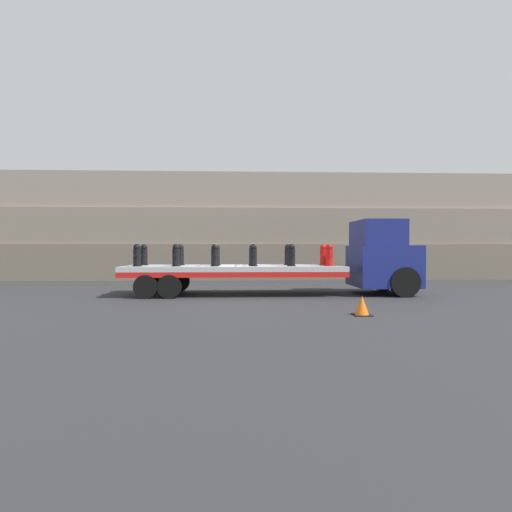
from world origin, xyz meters
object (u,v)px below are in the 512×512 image
object	(u,v)px
fire_hydrant_black_near_1	(176,255)
traffic_cone	(362,306)
fire_hydrant_black_far_1	(180,255)
fire_hydrant_black_far_3	(252,255)
fire_hydrant_black_far_2	(217,255)
fire_hydrant_black_near_4	(291,255)
fire_hydrant_black_near_2	(215,255)
fire_hydrant_red_far_5	(323,255)
flatbed_trailer	(222,271)
fire_hydrant_black_near_3	(253,255)
truck_cab	(384,258)
fire_hydrant_black_near_0	(137,255)
fire_hydrant_black_far_4	(288,255)
fire_hydrant_black_far_0	(144,255)
fire_hydrant_red_near_5	(329,255)

from	to	relation	value
fire_hydrant_black_near_1	traffic_cone	distance (m)	7.48
fire_hydrant_black_far_1	fire_hydrant_black_far_3	distance (m)	2.95
fire_hydrant_black_far_2	fire_hydrant_black_near_4	distance (m)	3.16
fire_hydrant_black_far_3	fire_hydrant_black_near_2	bearing A→B (deg)	-143.16
fire_hydrant_black_near_2	fire_hydrant_black_near_4	size ratio (longest dim) A/B	1.00
fire_hydrant_black_near_1	fire_hydrant_red_far_5	xyz separation A→B (m)	(5.91, 1.11, 0.00)
fire_hydrant_black_near_4	traffic_cone	world-z (taller)	fire_hydrant_black_near_4
flatbed_trailer	fire_hydrant_black_near_3	distance (m)	1.48
fire_hydrant_black_near_4	fire_hydrant_red_far_5	distance (m)	1.85
fire_hydrant_black_near_4	truck_cab	bearing A→B (deg)	8.23
fire_hydrant_black_near_1	fire_hydrant_black_far_1	world-z (taller)	same
flatbed_trailer	fire_hydrant_red_far_5	xyz separation A→B (m)	(4.18, 0.55, 0.63)
fire_hydrant_black_near_1	fire_hydrant_black_near_3	world-z (taller)	same
fire_hydrant_black_near_0	fire_hydrant_black_far_4	distance (m)	6.01
truck_cab	fire_hydrant_black_near_3	world-z (taller)	truck_cab
fire_hydrant_black_near_0	fire_hydrant_black_near_1	bearing A→B (deg)	0.00
fire_hydrant_black_far_0	fire_hydrant_black_far_2	xyz separation A→B (m)	(2.95, 0.00, 0.00)
fire_hydrant_black_near_2	fire_hydrant_black_far_3	bearing A→B (deg)	36.84
fire_hydrant_black_far_2	fire_hydrant_black_far_4	size ratio (longest dim) A/B	1.00
truck_cab	fire_hydrant_black_far_0	world-z (taller)	truck_cab
fire_hydrant_black_far_3	fire_hydrant_black_far_0	bearing A→B (deg)	180.00
fire_hydrant_black_far_2	fire_hydrant_black_near_3	xyz separation A→B (m)	(1.48, -1.11, 0.00)
fire_hydrant_black_near_3	fire_hydrant_red_far_5	bearing A→B (deg)	20.53
fire_hydrant_black_near_0	fire_hydrant_black_far_1	distance (m)	1.85
fire_hydrant_black_far_4	fire_hydrant_red_near_5	size ratio (longest dim) A/B	1.00
fire_hydrant_black_near_0	fire_hydrant_red_near_5	xyz separation A→B (m)	(7.39, 0.00, 0.00)
fire_hydrant_black_far_0	fire_hydrant_black_near_3	xyz separation A→B (m)	(4.43, -1.11, 0.00)
flatbed_trailer	fire_hydrant_black_near_4	distance (m)	2.83
fire_hydrant_black_far_4	fire_hydrant_black_near_2	bearing A→B (deg)	-159.47
fire_hydrant_black_near_1	fire_hydrant_black_far_2	world-z (taller)	same
fire_hydrant_black_far_4	fire_hydrant_black_far_1	bearing A→B (deg)	180.00
fire_hydrant_black_near_2	fire_hydrant_black_far_4	distance (m)	3.16
fire_hydrant_black_far_2	fire_hydrant_black_far_4	xyz separation A→B (m)	(2.95, 0.00, 0.00)
fire_hydrant_black_near_0	fire_hydrant_black_far_2	world-z (taller)	same
fire_hydrant_black_near_1	fire_hydrant_black_near_4	xyz separation A→B (m)	(4.43, 0.00, 0.00)
fire_hydrant_black_far_1	truck_cab	bearing A→B (deg)	-3.83
flatbed_trailer	traffic_cone	xyz separation A→B (m)	(4.05, -5.12, -0.68)
fire_hydrant_black_far_0	fire_hydrant_black_far_3	xyz separation A→B (m)	(4.43, 0.00, 0.00)
fire_hydrant_black_far_2	fire_hydrant_red_near_5	xyz separation A→B (m)	(4.43, -1.11, 0.00)
fire_hydrant_black_near_0	fire_hydrant_black_near_3	world-z (taller)	same
fire_hydrant_black_near_2	fire_hydrant_black_far_1	bearing A→B (deg)	143.16
fire_hydrant_red_far_5	fire_hydrant_black_far_0	bearing A→B (deg)	180.00
fire_hydrant_black_near_0	fire_hydrant_black_near_1	xyz separation A→B (m)	(1.48, 0.00, 0.00)
fire_hydrant_black_far_0	fire_hydrant_black_far_3	distance (m)	4.43
fire_hydrant_black_near_3	fire_hydrant_black_near_2	bearing A→B (deg)	180.00
fire_hydrant_black_far_4	fire_hydrant_black_far_0	bearing A→B (deg)	180.00
fire_hydrant_black_far_0	fire_hydrant_red_far_5	bearing A→B (deg)	0.00
fire_hydrant_black_near_2	fire_hydrant_black_far_2	xyz separation A→B (m)	(0.00, 1.11, 0.00)
fire_hydrant_black_far_1	fire_hydrant_red_near_5	bearing A→B (deg)	-10.61
fire_hydrant_black_far_0	fire_hydrant_black_far_1	distance (m)	1.48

